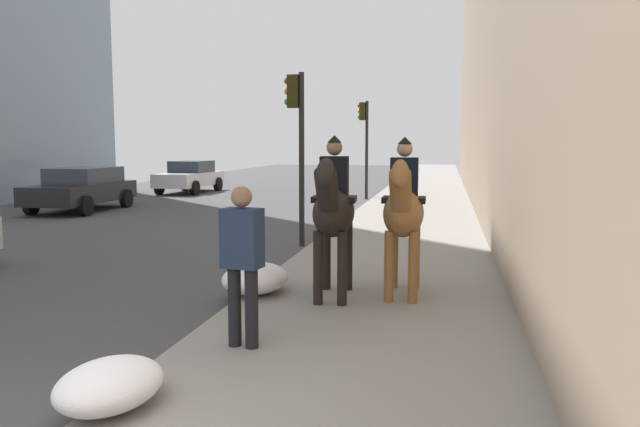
% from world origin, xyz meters
% --- Properties ---
extents(mounted_horse_near, '(2.15, 0.66, 2.25)m').
position_xyz_m(mounted_horse_near, '(4.90, -1.31, 1.35)').
color(mounted_horse_near, black).
rests_on(mounted_horse_near, sidewalk_slab).
extents(mounted_horse_far, '(2.15, 0.60, 2.23)m').
position_xyz_m(mounted_horse_far, '(5.21, -2.24, 1.34)').
color(mounted_horse_far, brown).
rests_on(mounted_horse_far, sidewalk_slab).
extents(pedestrian_greeting, '(0.32, 0.44, 1.70)m').
position_xyz_m(pedestrian_greeting, '(2.65, -0.74, 1.10)').
color(pedestrian_greeting, black).
rests_on(pedestrian_greeting, sidewalk_slab).
extents(car_mid_lane, '(4.21, 2.03, 1.44)m').
position_xyz_m(car_mid_lane, '(23.50, 8.60, 0.74)').
color(car_mid_lane, silver).
rests_on(car_mid_lane, ground).
extents(car_far_lane, '(4.42, 2.15, 1.44)m').
position_xyz_m(car_far_lane, '(15.48, 9.05, 0.76)').
color(car_far_lane, black).
rests_on(car_far_lane, ground).
extents(traffic_light_near_curb, '(0.20, 0.44, 3.76)m').
position_xyz_m(traffic_light_near_curb, '(9.85, 0.36, 2.52)').
color(traffic_light_near_curb, black).
rests_on(traffic_light_near_curb, ground).
extents(traffic_light_far_curb, '(0.20, 0.44, 3.90)m').
position_xyz_m(traffic_light_far_curb, '(21.67, 0.40, 2.61)').
color(traffic_light_far_curb, black).
rests_on(traffic_light_far_curb, ground).
extents(snow_pile_near, '(1.05, 0.81, 0.36)m').
position_xyz_m(snow_pile_near, '(0.98, -0.15, 0.30)').
color(snow_pile_near, white).
rests_on(snow_pile_near, sidewalk_slab).
extents(snow_pile_far, '(1.20, 0.92, 0.42)m').
position_xyz_m(snow_pile_far, '(5.01, -0.15, 0.33)').
color(snow_pile_far, white).
rests_on(snow_pile_far, sidewalk_slab).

